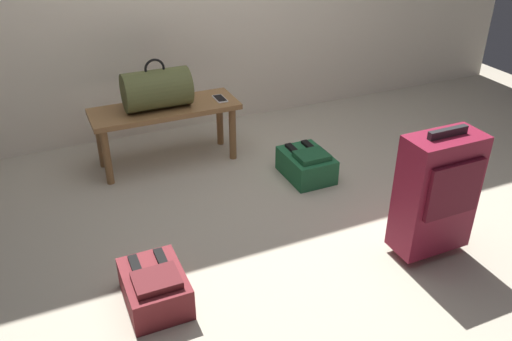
{
  "coord_description": "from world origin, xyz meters",
  "views": [
    {
      "loc": [
        -1.22,
        -2.29,
        1.8
      ],
      "look_at": [
        -0.1,
        0.23,
        0.25
      ],
      "focal_mm": 37.04,
      "sensor_mm": 36.0,
      "label": 1
    }
  ],
  "objects_px": {
    "suitcase_upright_burgundy": "(437,193)",
    "backpack_green": "(306,164)",
    "duffel_bag_olive": "(157,89)",
    "backpack_maroon": "(155,287)",
    "bench": "(165,116)",
    "cell_phone": "(220,99)"
  },
  "relations": [
    {
      "from": "backpack_green",
      "to": "bench",
      "type": "bearing_deg",
      "value": 143.86
    },
    {
      "from": "bench",
      "to": "suitcase_upright_burgundy",
      "type": "distance_m",
      "value": 1.86
    },
    {
      "from": "cell_phone",
      "to": "suitcase_upright_burgundy",
      "type": "relative_size",
      "value": 0.2
    },
    {
      "from": "suitcase_upright_burgundy",
      "to": "backpack_maroon",
      "type": "bearing_deg",
      "value": 171.68
    },
    {
      "from": "suitcase_upright_burgundy",
      "to": "backpack_maroon",
      "type": "height_order",
      "value": "suitcase_upright_burgundy"
    },
    {
      "from": "bench",
      "to": "suitcase_upright_burgundy",
      "type": "height_order",
      "value": "suitcase_upright_burgundy"
    },
    {
      "from": "suitcase_upright_burgundy",
      "to": "backpack_green",
      "type": "distance_m",
      "value": 1.05
    },
    {
      "from": "bench",
      "to": "backpack_maroon",
      "type": "relative_size",
      "value": 2.63
    },
    {
      "from": "bench",
      "to": "duffel_bag_olive",
      "type": "relative_size",
      "value": 2.27
    },
    {
      "from": "cell_phone",
      "to": "backpack_maroon",
      "type": "distance_m",
      "value": 1.61
    },
    {
      "from": "backpack_maroon",
      "to": "suitcase_upright_burgundy",
      "type": "bearing_deg",
      "value": -8.32
    },
    {
      "from": "bench",
      "to": "cell_phone",
      "type": "height_order",
      "value": "cell_phone"
    },
    {
      "from": "bench",
      "to": "cell_phone",
      "type": "bearing_deg",
      "value": -4.07
    },
    {
      "from": "duffel_bag_olive",
      "to": "suitcase_upright_burgundy",
      "type": "relative_size",
      "value": 0.6
    },
    {
      "from": "suitcase_upright_burgundy",
      "to": "backpack_maroon",
      "type": "relative_size",
      "value": 1.94
    },
    {
      "from": "suitcase_upright_burgundy",
      "to": "backpack_green",
      "type": "relative_size",
      "value": 1.94
    },
    {
      "from": "cell_phone",
      "to": "bench",
      "type": "bearing_deg",
      "value": 175.93
    },
    {
      "from": "bench",
      "to": "duffel_bag_olive",
      "type": "distance_m",
      "value": 0.2
    },
    {
      "from": "suitcase_upright_burgundy",
      "to": "backpack_maroon",
      "type": "distance_m",
      "value": 1.49
    },
    {
      "from": "duffel_bag_olive",
      "to": "backpack_maroon",
      "type": "distance_m",
      "value": 1.49
    },
    {
      "from": "duffel_bag_olive",
      "to": "backpack_green",
      "type": "distance_m",
      "value": 1.12
    },
    {
      "from": "suitcase_upright_burgundy",
      "to": "backpack_green",
      "type": "xyz_separation_m",
      "value": [
        -0.2,
        0.99,
        -0.28
      ]
    }
  ]
}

